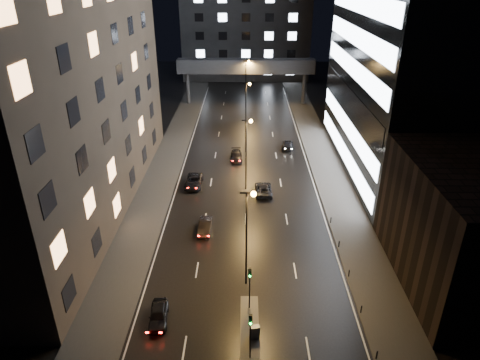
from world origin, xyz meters
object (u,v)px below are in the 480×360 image
at_px(car_away_c, 194,181).
at_px(utility_cabinet, 255,332).
at_px(car_toward_b, 287,145).
at_px(car_away_d, 236,156).
at_px(car_away_b, 205,226).
at_px(car_toward_a, 263,189).
at_px(car_away_a, 159,315).

bearing_deg(car_away_c, utility_cabinet, -72.52).
bearing_deg(car_toward_b, car_away_c, 52.77).
relative_size(car_away_d, utility_cabinet, 3.76).
bearing_deg(car_away_c, car_away_b, -76.13).
bearing_deg(car_away_d, car_toward_b, 27.76).
height_order(car_away_b, car_toward_a, car_away_b).
bearing_deg(car_away_a, car_away_c, 84.08).
relative_size(car_away_c, car_toward_b, 1.13).
bearing_deg(car_toward_a, utility_cabinet, 84.79).
distance_m(car_away_a, car_toward_a, 25.69).
xyz_separation_m(car_toward_a, car_toward_b, (4.70, 16.60, -0.02)).
xyz_separation_m(car_away_c, utility_cabinet, (8.06, -27.80, 0.04)).
distance_m(car_away_b, car_toward_a, 11.85).
height_order(car_toward_a, utility_cabinet, utility_cabinet).
height_order(car_away_a, car_toward_b, car_away_a).
bearing_deg(utility_cabinet, car_away_a, 155.72).
relative_size(car_away_d, car_toward_b, 1.00).
height_order(car_away_a, car_away_c, car_away_c).
distance_m(car_away_b, car_away_d, 21.23).
bearing_deg(car_away_a, car_toward_b, 64.56).
bearing_deg(car_away_a, car_away_b, 73.34).
distance_m(car_away_a, car_away_c, 25.87).
bearing_deg(car_away_d, utility_cabinet, -89.34).
bearing_deg(utility_cabinet, car_toward_b, 70.18).
bearing_deg(car_toward_a, car_toward_b, -107.23).
xyz_separation_m(car_away_b, car_away_d, (3.26, 20.98, -0.02)).
distance_m(car_away_c, car_toward_a, 10.00).
xyz_separation_m(car_away_a, utility_cabinet, (8.30, -1.93, 0.08)).
distance_m(car_away_c, car_toward_b, 20.41).
bearing_deg(car_away_b, car_toward_a, 54.39).
height_order(car_away_a, car_away_d, car_away_a).
distance_m(car_toward_a, car_toward_b, 17.26).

